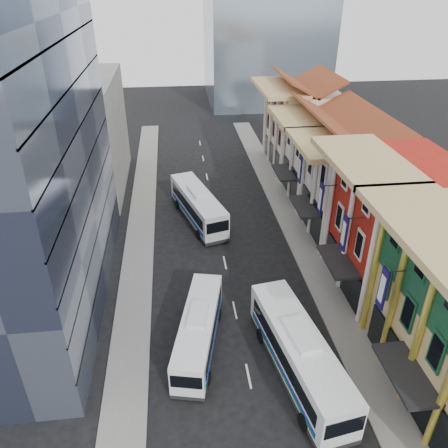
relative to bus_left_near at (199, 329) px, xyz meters
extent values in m
cube|color=slate|center=(11.75, 10.69, -1.58)|extent=(3.00, 90.00, 0.15)
cube|color=slate|center=(-5.25, 10.69, -1.58)|extent=(3.00, 90.00, 0.15)
cube|color=#AA1F13|center=(17.25, 5.69, 4.35)|extent=(8.00, 10.00, 12.00)
cube|color=silver|center=(17.25, 15.19, 3.35)|extent=(8.00, 9.00, 10.00)
cube|color=silver|center=(17.25, 24.19, 3.35)|extent=(8.00, 9.00, 10.00)
cube|color=silver|center=(17.25, 34.69, 3.85)|extent=(8.00, 12.00, 11.00)
cube|color=gray|center=(-12.75, 30.69, 5.35)|extent=(10.00, 18.00, 14.00)
camera|label=1|loc=(-0.98, -24.27, 23.06)|focal=35.00mm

